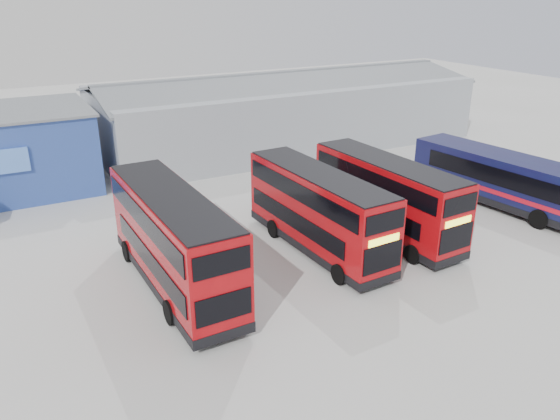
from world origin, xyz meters
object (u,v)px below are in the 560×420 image
(double_decker_left, at_px, (174,242))
(single_decker_blue, at_px, (503,181))
(maintenance_shed, at_px, (284,111))
(double_decker_right, at_px, (386,198))
(double_decker_centre, at_px, (318,212))

(double_decker_left, relative_size, single_decker_blue, 0.88)
(maintenance_shed, xyz_separation_m, double_decker_right, (-4.36, -18.85, -0.61))
(maintenance_shed, distance_m, single_decker_blue, 19.45)
(double_decker_left, bearing_deg, single_decker_blue, 178.81)
(double_decker_centre, bearing_deg, maintenance_shed, 63.26)
(double_decker_left, bearing_deg, double_decker_right, 179.43)
(double_decker_centre, distance_m, double_decker_right, 4.10)
(double_decker_left, xyz_separation_m, double_decker_centre, (7.29, 0.21, -0.13))
(double_decker_right, bearing_deg, single_decker_blue, -3.50)
(maintenance_shed, relative_size, double_decker_left, 2.98)
(double_decker_left, xyz_separation_m, single_decker_blue, (20.02, 0.06, -0.60))
(maintenance_shed, bearing_deg, double_decker_centre, -114.24)
(double_decker_left, relative_size, double_decker_right, 1.07)
(maintenance_shed, relative_size, double_decker_right, 3.18)
(double_decker_left, bearing_deg, double_decker_centre, -179.72)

